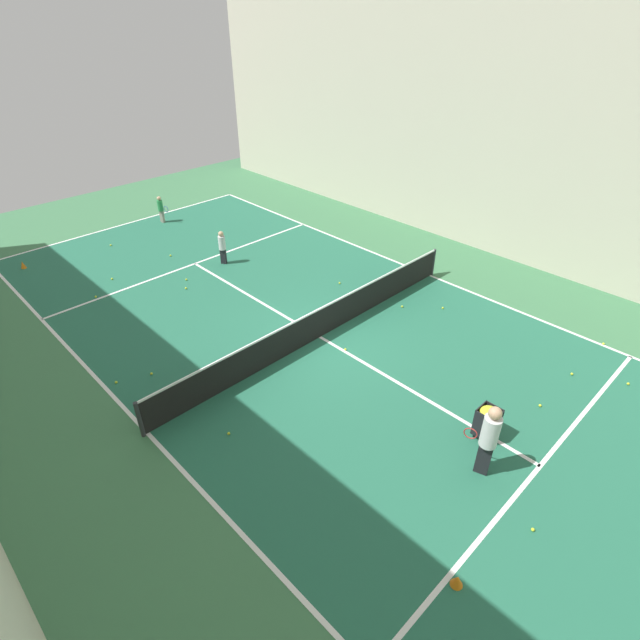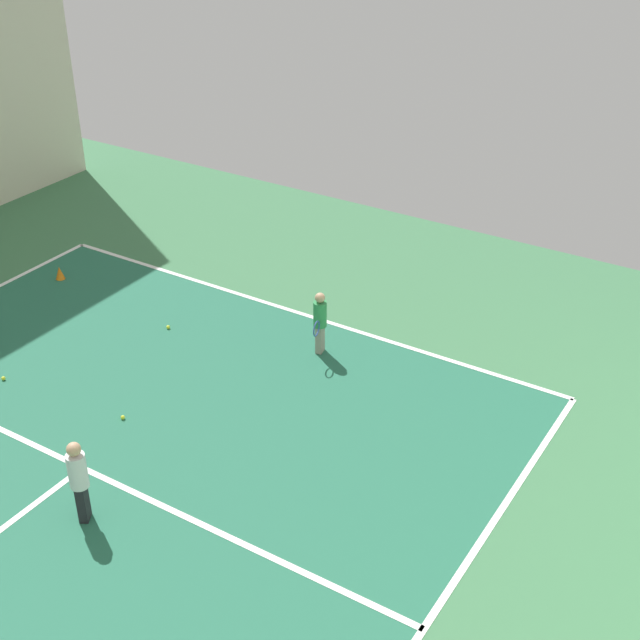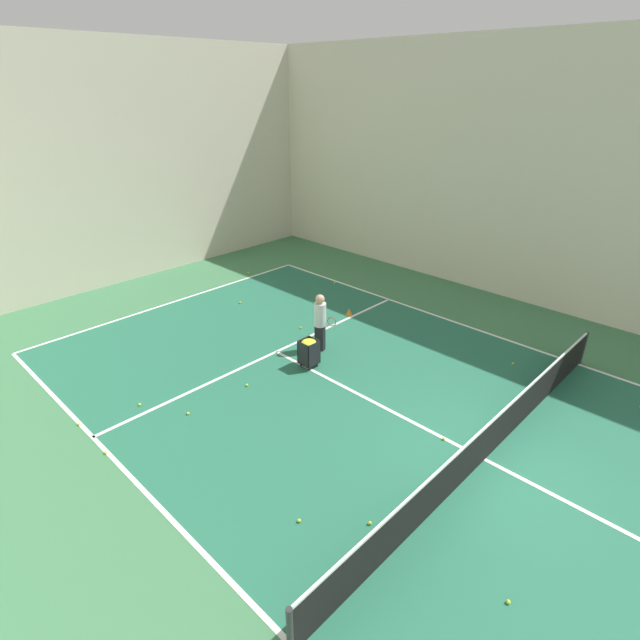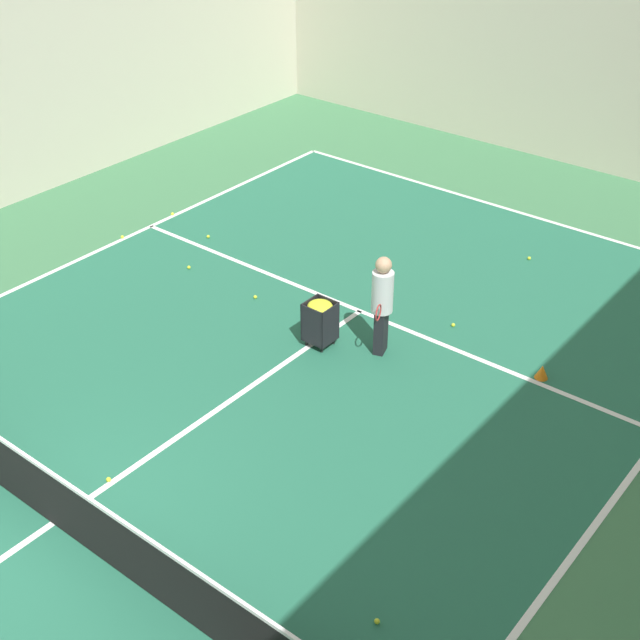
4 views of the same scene
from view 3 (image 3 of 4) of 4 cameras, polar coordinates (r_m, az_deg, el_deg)
ground_plane at (r=11.74m, az=18.27°, el=-14.89°), size 35.37×35.37×0.00m
court_playing_area at (r=11.74m, az=18.27°, el=-14.88°), size 11.19×24.75×0.00m
line_baseline_far at (r=19.31m, az=-15.97°, el=2.14°), size 11.19×0.10×0.00m
line_sideline_right at (r=16.25m, az=27.40°, el=-4.51°), size 0.10×24.75×0.00m
line_service_far at (r=15.14m, az=-5.01°, el=-3.63°), size 11.19×0.10×0.00m
line_centre_service at (r=11.73m, az=18.27°, el=-14.87°), size 0.10×13.61×0.00m
hall_enclosure_far at (r=21.09m, az=-22.41°, el=15.82°), size 17.81×0.15×8.90m
tennis_net at (r=11.42m, az=18.63°, el=-12.87°), size 11.49×0.10×1.01m
coach_at_net at (r=14.75m, az=0.02°, el=0.14°), size 0.45×0.69×1.80m
ball_cart at (r=14.08m, az=-1.28°, el=-3.27°), size 0.47×0.46×0.84m
training_cone_0 at (r=17.42m, az=3.35°, el=0.95°), size 0.22×0.22×0.24m
tennis_ball_0 at (r=11.99m, az=13.94°, el=-13.03°), size 0.07×0.07×0.07m
tennis_ball_1 at (r=9.95m, az=-2.40°, el=-21.93°), size 0.07×0.07×0.07m
tennis_ball_2 at (r=13.50m, az=-19.91°, el=-9.07°), size 0.07×0.07×0.07m
tennis_ball_3 at (r=13.37m, az=-25.86°, el=-10.65°), size 0.07×0.07×0.07m
tennis_ball_6 at (r=12.24m, az=-23.31°, el=-13.73°), size 0.07×0.07×0.07m
tennis_ball_8 at (r=18.57m, az=-9.11°, el=2.00°), size 0.07×0.07×0.07m
tennis_ball_10 at (r=13.59m, az=-8.35°, el=-7.37°), size 0.07×0.07×0.07m
tennis_ball_11 at (r=21.50m, az=-8.19°, el=5.39°), size 0.07×0.07×0.07m
tennis_ball_12 at (r=16.47m, az=-2.23°, el=-0.87°), size 0.07×0.07×0.07m
tennis_ball_13 at (r=20.20m, az=1.66°, el=4.30°), size 0.07×0.07×0.07m
tennis_ball_15 at (r=9.42m, az=20.72°, el=-27.90°), size 0.07×0.07×0.07m
tennis_ball_16 at (r=15.45m, az=21.19°, el=-4.66°), size 0.07×0.07×0.07m
tennis_ball_18 at (r=12.83m, az=-14.84°, el=-10.28°), size 0.07×0.07×0.07m
tennis_ball_21 at (r=9.95m, az=5.73°, el=-22.09°), size 0.07×0.07×0.07m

